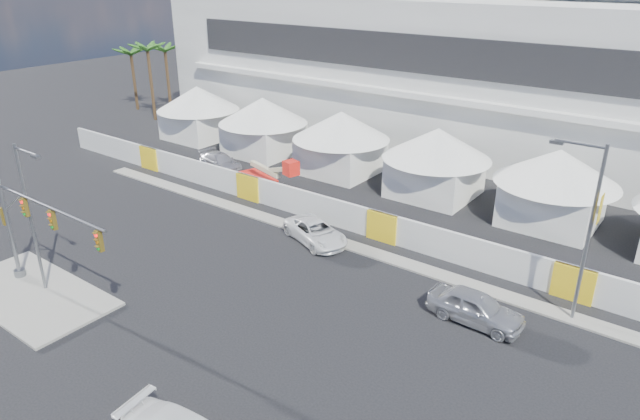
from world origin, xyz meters
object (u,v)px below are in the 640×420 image
Objects in this scene: pickup_curb at (315,232)px; lot_car_c at (221,162)px; streetlight_median at (30,210)px; sedan_silver at (476,307)px; traffic_mast at (28,229)px; boom_lift at (264,179)px; streetlight_curb at (587,222)px.

pickup_curb is 1.05× the size of lot_car_c.
streetlight_median reaches higher than lot_car_c.
streetlight_median is (-20.30, -11.50, 4.12)m from sedan_silver.
sedan_silver is at bearing 29.54° from streetlight_median.
boom_lift is at bearing 90.66° from traffic_mast.
streetlight_curb is (31.33, -5.69, 4.74)m from lot_car_c.
boom_lift is at bearing -92.75° from lot_car_c.
pickup_curb is 16.80m from traffic_mast.
sedan_silver is 29.00m from lot_car_c.
lot_car_c is at bearing 169.71° from streetlight_curb.
lot_car_c is at bearing -177.24° from boom_lift.
sedan_silver is at bearing -96.33° from lot_car_c.
streetlight_median reaches higher than pickup_curb.
traffic_mast is 1.08× the size of streetlight_curb.
pickup_curb is 10.02m from boom_lift.
lot_car_c is at bearing 108.68° from traffic_mast.
traffic_mast is (6.96, -20.58, 3.13)m from lot_car_c.
boom_lift reaches higher than sedan_silver.
streetlight_curb is (15.79, 0.80, 4.73)m from pickup_curb.
traffic_mast reaches higher than pickup_curb.
lot_car_c is 22.10m from streetlight_median.
traffic_mast reaches higher than sedan_silver.
boom_lift is at bearing 91.71° from streetlight_median.
streetlight_curb reaches higher than boom_lift.
pickup_curb is at bearing -11.35° from boom_lift.
boom_lift is (-8.80, 4.77, 0.30)m from pickup_curb.
traffic_mast is at bearing -149.75° from lot_car_c.
streetlight_median is at bearing 25.50° from traffic_mast.
pickup_curb is 16.74m from streetlight_median.
traffic_mast is at bearing -154.50° from streetlight_median.
lot_car_c is 0.64× the size of boom_lift.
streetlight_curb reaches higher than pickup_curb.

